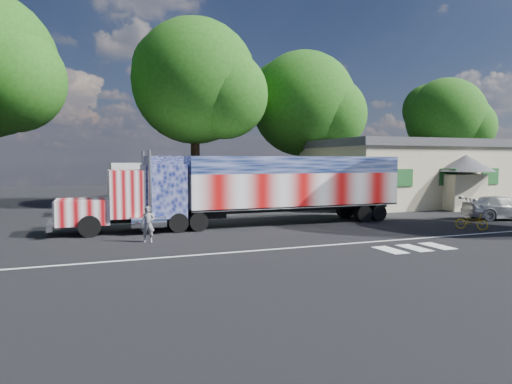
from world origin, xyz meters
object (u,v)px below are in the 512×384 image
object	(u,v)px
parked_car	(504,208)
woman	(148,224)
coach_bus	(201,187)
tree_n_mid	(197,82)
semi_truck	(255,187)
tree_ne_a	(305,104)
tree_far_ne	(447,118)
bicycle	(471,222)

from	to	relation	value
parked_car	woman	size ratio (longest dim) A/B	3.05
coach_bus	tree_n_mid	xyz separation A→B (m)	(1.00, 4.99, 7.90)
semi_truck	coach_bus	size ratio (longest dim) A/B	1.63
parked_car	tree_ne_a	xyz separation A→B (m)	(-5.18, 16.38, 7.86)
tree_far_ne	parked_car	bearing A→B (deg)	-123.93
parked_car	woman	xyz separation A→B (m)	(-21.27, -0.18, 0.09)
coach_bus	tree_far_ne	distance (m)	29.00
semi_truck	bicycle	distance (m)	11.51
coach_bus	woman	xyz separation A→B (m)	(-4.89, -10.14, -0.98)
tree_n_mid	woman	bearing A→B (deg)	-111.25
coach_bus	woman	distance (m)	11.30
woman	tree_n_mid	size ratio (longest dim) A/B	0.11
coach_bus	bicycle	size ratio (longest dim) A/B	7.50
woman	tree_far_ne	xyz separation A→B (m)	(32.44, 16.79, 7.09)
parked_car	tree_ne_a	distance (m)	18.90
coach_bus	tree_ne_a	size ratio (longest dim) A/B	0.89
bicycle	semi_truck	bearing A→B (deg)	115.03
coach_bus	tree_n_mid	bearing A→B (deg)	78.71
tree_ne_a	bicycle	bearing A→B (deg)	-89.56
semi_truck	tree_far_ne	distance (m)	29.97
tree_ne_a	tree_n_mid	bearing A→B (deg)	-172.01
semi_truck	woman	distance (m)	7.24
coach_bus	bicycle	world-z (taller)	coach_bus
coach_bus	parked_car	distance (m)	19.20
bicycle	tree_far_ne	bearing A→B (deg)	13.84
semi_truck	tree_ne_a	xyz separation A→B (m)	(9.79, 13.23, 6.46)
woman	tree_n_mid	xyz separation A→B (m)	(5.88, 15.13, 8.88)
bicycle	woman	bearing A→B (deg)	136.46
semi_truck	parked_car	size ratio (longest dim) A/B	3.95
bicycle	tree_ne_a	world-z (taller)	tree_ne_a
parked_car	woman	distance (m)	21.27
woman	tree_ne_a	size ratio (longest dim) A/B	0.12
coach_bus	tree_far_ne	bearing A→B (deg)	13.57
semi_truck	tree_ne_a	world-z (taller)	tree_ne_a
semi_truck	parked_car	xyz separation A→B (m)	(14.97, -3.16, -1.40)
semi_truck	tree_ne_a	size ratio (longest dim) A/B	1.45
semi_truck	tree_n_mid	size ratio (longest dim) A/B	1.31
coach_bus	bicycle	distance (m)	16.84
bicycle	tree_n_mid	bearing A→B (deg)	85.08
tree_ne_a	parked_car	bearing A→B (deg)	-72.45
coach_bus	parked_car	size ratio (longest dim) A/B	2.42
semi_truck	bicycle	bearing A→B (deg)	-29.26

